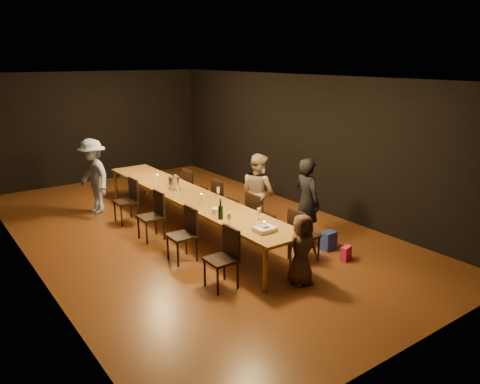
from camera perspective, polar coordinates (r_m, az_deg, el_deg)
ground at (r=9.54m, az=-6.07°, el=-4.61°), size 10.00×10.00×0.00m
room_shell at (r=9.02m, az=-6.46°, el=7.82°), size 6.04×10.04×3.02m
table at (r=9.31m, az=-6.19°, el=-0.57°), size 0.90×6.00×0.75m
chair_right_0 at (r=8.05m, az=7.83°, el=-5.16°), size 0.42×0.42×0.93m
chair_right_1 at (r=8.89m, az=2.50°, el=-2.92°), size 0.42×0.42×0.93m
chair_right_2 at (r=9.81m, az=-1.85°, el=-1.06°), size 0.42×0.42×0.93m
chair_right_3 at (r=10.79m, az=-5.43°, el=0.48°), size 0.42×0.42×0.93m
chair_left_0 at (r=7.06m, az=-2.33°, el=-8.16°), size 0.42×0.42×0.93m
chair_left_1 at (r=8.01m, az=-7.12°, el=-5.23°), size 0.42×0.42×0.93m
chair_left_2 at (r=9.02m, az=-10.83°, el=-2.92°), size 0.42×0.42×0.93m
chair_left_3 at (r=10.07m, az=-13.77°, el=-1.07°), size 0.42×0.42×0.93m
woman_birthday at (r=8.61m, az=8.16°, el=-1.22°), size 0.44×0.63×1.64m
woman_tan at (r=9.31m, az=2.24°, el=0.01°), size 0.63×0.79×1.56m
man_blue at (r=10.80m, az=-17.45°, el=1.83°), size 0.74×1.14×1.67m
child at (r=7.20m, az=7.55°, el=-6.99°), size 0.59×0.43×1.11m
gift_bag_red at (r=8.29m, az=12.80°, el=-7.32°), size 0.23×0.16×0.25m
gift_bag_blue at (r=8.65m, az=10.76°, el=-5.86°), size 0.28×0.20×0.34m
birthday_cake at (r=7.31m, az=3.07°, el=-4.56°), size 0.32×0.26×0.08m
plate_stack at (r=8.10m, az=-2.79°, el=-2.33°), size 0.22×0.22×0.10m
champagne_bottle at (r=7.80m, az=-2.39°, el=-2.09°), size 0.11×0.11×0.35m
ice_bucket at (r=9.73m, az=-8.09°, el=1.13°), size 0.23×0.23×0.25m
wineglass_0 at (r=7.56m, az=-1.31°, el=-3.29°), size 0.06×0.06×0.21m
wineglass_1 at (r=7.79m, az=2.30°, el=-2.70°), size 0.06×0.06×0.21m
wineglass_2 at (r=8.57m, az=-4.59°, el=-0.97°), size 0.06×0.06×0.21m
wineglass_3 at (r=9.02m, az=-2.67°, el=-0.05°), size 0.06×0.06×0.21m
wineglass_4 at (r=9.16m, az=-7.62°, el=0.08°), size 0.06×0.06×0.21m
wineglass_5 at (r=10.05m, az=-7.85°, el=1.51°), size 0.06×0.06×0.21m
tealight_near at (r=7.66m, az=2.98°, el=-3.75°), size 0.05×0.05×0.03m
tealight_mid at (r=9.20m, az=-4.76°, el=-0.33°), size 0.05×0.05×0.03m
tealight_far at (r=10.82m, az=-10.02°, el=1.99°), size 0.05×0.05×0.03m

